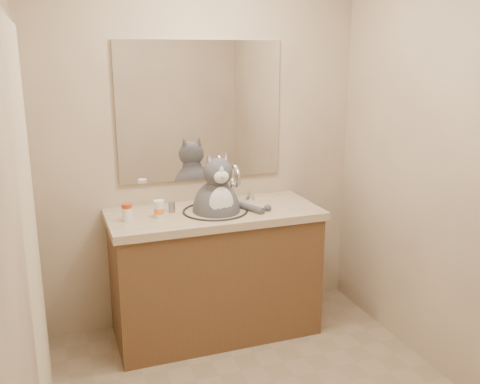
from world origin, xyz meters
The scene contains 8 objects.
room centered at (0.00, 0.00, 1.20)m, with size 2.22×2.52×2.42m.
vanity centered at (0.00, 0.96, 0.44)m, with size 1.34×0.59×1.12m.
mirror centered at (0.00, 1.24, 1.45)m, with size 1.10×0.02×0.90m, color white.
shower_curtain centered at (-1.05, 0.10, 1.03)m, with size 0.02×1.30×1.93m.
cat centered at (0.01, 0.94, 0.88)m, with size 0.42×0.35×0.60m.
pill_bottle_redcap centered at (-0.55, 0.94, 0.90)m, with size 0.08×0.08×0.11m.
pill_bottle_orange centered at (-0.36, 0.94, 0.90)m, with size 0.07×0.07×0.11m.
grey_canister centered at (-0.26, 1.03, 0.88)m, with size 0.05×0.05×0.07m.
Camera 1 is at (-0.95, -2.14, 1.84)m, focal length 40.00 mm.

